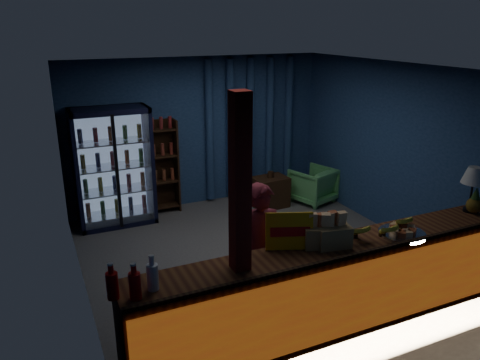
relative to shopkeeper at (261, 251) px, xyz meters
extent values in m
plane|color=#515154|center=(0.54, 1.35, -0.76)|extent=(4.60, 4.60, 0.00)
plane|color=navy|center=(0.54, 3.55, 0.54)|extent=(4.60, 0.00, 4.60)
plane|color=navy|center=(0.54, -0.85, 0.54)|extent=(4.60, 0.00, 4.60)
plane|color=navy|center=(-1.76, 1.35, 0.54)|extent=(0.00, 4.40, 4.40)
plane|color=navy|center=(2.84, 1.35, 0.54)|extent=(0.00, 4.40, 4.40)
plane|color=#472D19|center=(0.54, 1.35, 1.84)|extent=(4.60, 4.60, 0.00)
cube|color=brown|center=(0.54, -0.55, -0.29)|extent=(4.40, 0.55, 0.95)
cube|color=red|center=(0.54, -0.84, -0.29)|extent=(4.35, 0.02, 0.81)
cube|color=#342210|center=(0.54, -0.82, 0.21)|extent=(4.40, 0.04, 0.04)
cube|color=maroon|center=(-0.51, -0.55, 0.54)|extent=(0.16, 0.16, 2.60)
cube|color=black|center=(-1.01, 3.47, 0.19)|extent=(1.20, 0.06, 1.90)
cube|color=black|center=(-1.58, 3.20, 0.19)|extent=(0.06, 0.60, 1.90)
cube|color=black|center=(-0.44, 3.20, 0.19)|extent=(0.06, 0.60, 1.90)
cube|color=black|center=(-1.01, 3.20, 1.10)|extent=(1.20, 0.60, 0.08)
cube|color=black|center=(-1.01, 3.20, -0.72)|extent=(1.20, 0.60, 0.08)
cube|color=#99B2D8|center=(-1.01, 3.42, 0.19)|extent=(1.08, 0.02, 1.74)
cube|color=white|center=(-1.01, 2.92, 0.19)|extent=(1.12, 0.02, 1.78)
cube|color=black|center=(-1.01, 2.90, 0.19)|extent=(0.05, 0.05, 1.80)
cube|color=silver|center=(-1.01, 3.20, -0.59)|extent=(1.08, 0.48, 0.02)
cylinder|color=#C0501B|center=(-1.46, 3.20, -0.46)|extent=(0.07, 0.07, 0.22)
cylinder|color=#216C1B|center=(-1.23, 3.20, -0.46)|extent=(0.07, 0.07, 0.22)
cylinder|color=#A89419|center=(-1.01, 3.20, -0.46)|extent=(0.07, 0.07, 0.22)
cylinder|color=navy|center=(-0.78, 3.20, -0.46)|extent=(0.07, 0.07, 0.22)
cylinder|color=maroon|center=(-0.56, 3.20, -0.46)|extent=(0.07, 0.07, 0.22)
cube|color=silver|center=(-1.01, 3.20, -0.19)|extent=(1.08, 0.48, 0.02)
cylinder|color=#216C1B|center=(-1.46, 3.20, -0.06)|extent=(0.07, 0.07, 0.22)
cylinder|color=#A89419|center=(-1.23, 3.20, -0.06)|extent=(0.07, 0.07, 0.22)
cylinder|color=navy|center=(-1.01, 3.20, -0.06)|extent=(0.07, 0.07, 0.22)
cylinder|color=maroon|center=(-0.78, 3.20, -0.06)|extent=(0.07, 0.07, 0.22)
cylinder|color=#C0501B|center=(-0.56, 3.20, -0.06)|extent=(0.07, 0.07, 0.22)
cube|color=silver|center=(-1.01, 3.20, 0.21)|extent=(1.08, 0.48, 0.02)
cylinder|color=#A89419|center=(-1.46, 3.20, 0.34)|extent=(0.07, 0.07, 0.22)
cylinder|color=navy|center=(-1.23, 3.20, 0.34)|extent=(0.07, 0.07, 0.22)
cylinder|color=maroon|center=(-1.01, 3.20, 0.34)|extent=(0.07, 0.07, 0.22)
cylinder|color=#C0501B|center=(-0.78, 3.20, 0.34)|extent=(0.07, 0.07, 0.22)
cylinder|color=#216C1B|center=(-0.56, 3.20, 0.34)|extent=(0.07, 0.07, 0.22)
cube|color=silver|center=(-1.01, 3.20, 0.61)|extent=(1.08, 0.48, 0.02)
cylinder|color=navy|center=(-1.46, 3.20, 0.74)|extent=(0.07, 0.07, 0.22)
cylinder|color=maroon|center=(-1.23, 3.20, 0.74)|extent=(0.07, 0.07, 0.22)
cylinder|color=#C0501B|center=(-1.01, 3.20, 0.74)|extent=(0.07, 0.07, 0.22)
cylinder|color=#216C1B|center=(-0.78, 3.20, 0.74)|extent=(0.07, 0.07, 0.22)
cylinder|color=#A89419|center=(-0.56, 3.20, 0.74)|extent=(0.07, 0.07, 0.22)
cube|color=#342210|center=(-0.16, 3.50, 0.04)|extent=(0.50, 0.02, 1.60)
cube|color=#342210|center=(-0.39, 3.37, 0.04)|extent=(0.03, 0.28, 1.60)
cube|color=#342210|center=(0.08, 3.37, 0.04)|extent=(0.03, 0.28, 1.60)
cube|color=#342210|center=(-0.16, 3.37, -0.66)|extent=(0.46, 0.26, 0.02)
cube|color=#342210|center=(-0.16, 3.37, -0.21)|extent=(0.46, 0.26, 0.02)
cube|color=#342210|center=(-0.16, 3.37, 0.24)|extent=(0.46, 0.26, 0.02)
cube|color=#342210|center=(-0.16, 3.37, 0.69)|extent=(0.46, 0.26, 0.02)
cylinder|color=navy|center=(0.74, 3.49, 0.54)|extent=(0.14, 0.14, 2.50)
cylinder|color=navy|center=(1.14, 3.49, 0.54)|extent=(0.14, 0.14, 2.50)
cylinder|color=navy|center=(1.54, 3.49, 0.54)|extent=(0.14, 0.14, 2.50)
cylinder|color=navy|center=(1.94, 3.49, 0.54)|extent=(0.14, 0.14, 2.50)
cylinder|color=navy|center=(2.34, 3.49, 0.54)|extent=(0.14, 0.14, 2.50)
cube|color=gold|center=(1.39, 3.45, 0.99)|extent=(0.36, 0.03, 0.28)
cube|color=silver|center=(1.39, 3.43, 0.99)|extent=(0.30, 0.01, 0.22)
imported|color=maroon|center=(0.00, 0.00, 0.00)|extent=(0.59, 0.41, 1.53)
imported|color=#60C06A|center=(2.43, 2.69, -0.45)|extent=(0.86, 0.88, 0.64)
cube|color=#342210|center=(1.61, 2.80, -0.49)|extent=(0.62, 0.47, 0.54)
cylinder|color=#342210|center=(1.61, 2.80, -0.17)|extent=(0.11, 0.11, 0.11)
cube|color=#EBA80C|center=(0.11, -0.39, 0.38)|extent=(0.48, 0.26, 0.38)
cube|color=#B60C0C|center=(0.11, -0.41, 0.38)|extent=(0.38, 0.17, 0.10)
cylinder|color=#B60C0C|center=(-1.68, -0.58, 0.30)|extent=(0.10, 0.10, 0.24)
cylinder|color=#B60C0C|center=(-1.68, -0.58, 0.47)|extent=(0.05, 0.05, 0.09)
cylinder|color=white|center=(-1.68, -0.58, 0.50)|extent=(0.05, 0.05, 0.02)
cylinder|color=#B60C0C|center=(-1.51, -0.66, 0.30)|extent=(0.10, 0.10, 0.24)
cylinder|color=#B60C0C|center=(-1.51, -0.66, 0.47)|extent=(0.05, 0.05, 0.09)
cylinder|color=white|center=(-1.51, -0.66, 0.50)|extent=(0.05, 0.05, 0.02)
cylinder|color=silver|center=(-1.34, -0.58, 0.30)|extent=(0.10, 0.10, 0.24)
cylinder|color=silver|center=(-1.34, -0.58, 0.47)|extent=(0.05, 0.05, 0.09)
cylinder|color=white|center=(-1.34, -0.58, 0.50)|extent=(0.05, 0.05, 0.02)
cube|color=#A69050|center=(0.55, -0.50, 0.30)|extent=(0.39, 0.35, 0.22)
cube|color=orange|center=(0.46, -0.49, 0.48)|extent=(0.10, 0.08, 0.14)
cube|color=#D95F28|center=(0.55, -0.50, 0.48)|extent=(0.10, 0.08, 0.14)
cube|color=orange|center=(0.63, -0.52, 0.48)|extent=(0.10, 0.08, 0.14)
cube|color=#A69050|center=(0.43, -0.45, 0.30)|extent=(0.42, 0.38, 0.22)
cube|color=orange|center=(0.36, -0.42, 0.48)|extent=(0.11, 0.09, 0.14)
cube|color=#D95F28|center=(0.43, -0.45, 0.48)|extent=(0.11, 0.09, 0.14)
cube|color=orange|center=(0.51, -0.48, 0.48)|extent=(0.11, 0.09, 0.14)
cylinder|color=silver|center=(1.39, -0.62, 0.20)|extent=(0.51, 0.51, 0.03)
cube|color=orange|center=(1.48, -0.62, 0.24)|extent=(0.11, 0.08, 0.05)
cube|color=#D95F28|center=(1.46, -0.55, 0.24)|extent=(0.13, 0.13, 0.05)
cube|color=orange|center=(1.39, -0.52, 0.24)|extent=(0.08, 0.11, 0.05)
cube|color=#D95F28|center=(1.32, -0.55, 0.24)|extent=(0.13, 0.13, 0.05)
cube|color=orange|center=(1.29, -0.62, 0.24)|extent=(0.11, 0.08, 0.05)
cube|color=#D95F28|center=(1.32, -0.69, 0.24)|extent=(0.13, 0.13, 0.05)
cube|color=orange|center=(1.39, -0.72, 0.24)|extent=(0.08, 0.11, 0.05)
cube|color=#D95F28|center=(1.46, -0.69, 0.24)|extent=(0.13, 0.13, 0.05)
cylinder|color=black|center=(2.59, -0.45, 0.21)|extent=(0.13, 0.13, 0.04)
cylinder|color=black|center=(2.59, -0.45, 0.41)|extent=(0.03, 0.03, 0.40)
cone|color=white|center=(2.59, -0.45, 0.65)|extent=(0.29, 0.29, 0.20)
sphere|color=olive|center=(2.59, -0.51, 0.29)|extent=(0.19, 0.19, 0.19)
cone|color=#2B521C|center=(2.59, -0.51, 0.45)|extent=(0.10, 0.10, 0.15)
camera|label=1|loc=(-2.12, -4.08, 2.36)|focal=35.00mm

